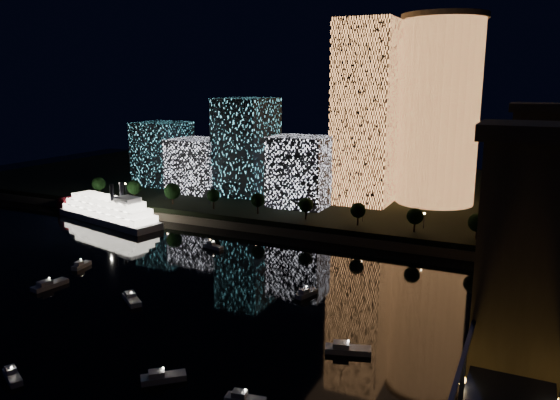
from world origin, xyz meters
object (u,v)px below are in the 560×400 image
Objects in this scene: tower_cylindrical at (439,111)px; riverboat at (105,210)px; truss_bridge at (519,311)px; tower_rectangular at (366,114)px.

tower_cylindrical is 141.80m from riverboat.
tower_cylindrical is at bearing 30.60° from riverboat.
truss_bridge is (37.39, -135.07, -26.96)m from tower_cylindrical.
riverboat is at bearing -147.76° from tower_rectangular.
riverboat is at bearing -149.40° from tower_cylindrical.
tower_cylindrical is at bearing 24.79° from tower_rectangular.
tower_rectangular reaches higher than riverboat.
truss_bridge is at bearing -22.98° from riverboat.
truss_bridge is 4.60× the size of riverboat.
truss_bridge is at bearing -62.14° from tower_rectangular.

